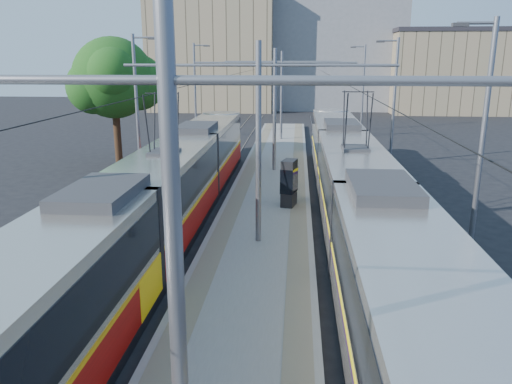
{
  "coord_description": "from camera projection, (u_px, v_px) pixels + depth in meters",
  "views": [
    {
      "loc": [
        1.33,
        -9.06,
        6.71
      ],
      "look_at": [
        -0.25,
        9.96,
        1.6
      ],
      "focal_mm": 35.0,
      "sensor_mm": 36.0,
      "label": 1
    }
  ],
  "objects": [
    {
      "name": "shelter",
      "position": [
        289.0,
        182.0,
        22.22
      ],
      "size": [
        0.79,
        1.06,
        2.09
      ],
      "rotation": [
        0.0,
        0.0,
        -0.24
      ],
      "color": "black",
      "rests_on": "platform"
    },
    {
      "name": "building_right",
      "position": [
        445.0,
        71.0,
        63.47
      ],
      "size": [
        14.28,
        10.2,
        10.32
      ],
      "color": "gray",
      "rests_on": "ground"
    },
    {
      "name": "building_centre",
      "position": [
        332.0,
        50.0,
        69.67
      ],
      "size": [
        18.36,
        14.28,
        15.67
      ],
      "color": "gray",
      "rests_on": "ground"
    },
    {
      "name": "platform",
      "position": [
        271.0,
        184.0,
        26.89
      ],
      "size": [
        4.0,
        50.0,
        0.3
      ],
      "primitive_type": "cube",
      "color": "gray",
      "rests_on": "ground"
    },
    {
      "name": "catenary",
      "position": [
        269.0,
        108.0,
        23.02
      ],
      "size": [
        9.2,
        70.0,
        7.0
      ],
      "color": "slate",
      "rests_on": "platform"
    },
    {
      "name": "building_left",
      "position": [
        215.0,
        52.0,
        67.15
      ],
      "size": [
        16.32,
        12.24,
        15.27
      ],
      "color": "gray",
      "rests_on": "ground"
    },
    {
      "name": "tram_left",
      "position": [
        166.0,
        194.0,
        18.99
      ],
      "size": [
        2.43,
        30.68,
        5.5
      ],
      "color": "black",
      "rests_on": "ground"
    },
    {
      "name": "tactile_strip_left",
      "position": [
        245.0,
        181.0,
        26.97
      ],
      "size": [
        0.7,
        50.0,
        0.01
      ],
      "primitive_type": "cube",
      "color": "gray",
      "rests_on": "platform"
    },
    {
      "name": "tram_right",
      "position": [
        353.0,
        185.0,
        19.78
      ],
      "size": [
        2.43,
        32.37,
        5.5
      ],
      "color": "black",
      "rests_on": "ground"
    },
    {
      "name": "tactile_strip_right",
      "position": [
        298.0,
        182.0,
        26.74
      ],
      "size": [
        0.7,
        50.0,
        0.01
      ],
      "primitive_type": "cube",
      "color": "gray",
      "rests_on": "platform"
    },
    {
      "name": "street_lamps",
      "position": [
        275.0,
        103.0,
        29.7
      ],
      "size": [
        15.18,
        38.22,
        8.0
      ],
      "color": "slate",
      "rests_on": "ground"
    },
    {
      "name": "tree",
      "position": [
        120.0,
        79.0,
        31.35
      ],
      "size": [
        5.55,
        5.13,
        8.07
      ],
      "color": "#382314",
      "rests_on": "ground"
    },
    {
      "name": "rails",
      "position": [
        271.0,
        187.0,
        26.93
      ],
      "size": [
        8.71,
        70.0,
        0.03
      ],
      "color": "gray",
      "rests_on": "ground"
    }
  ]
}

